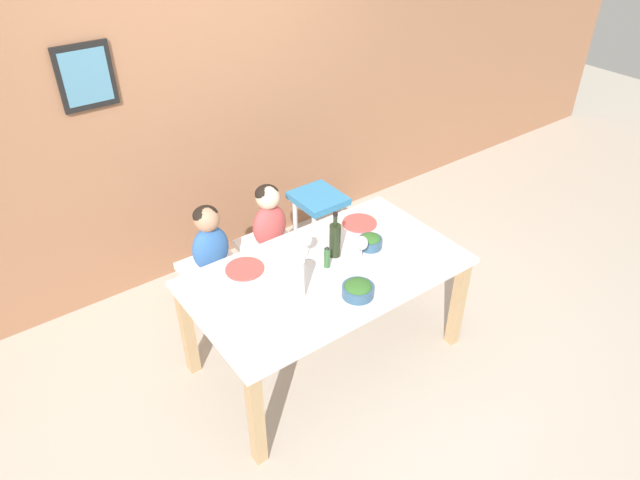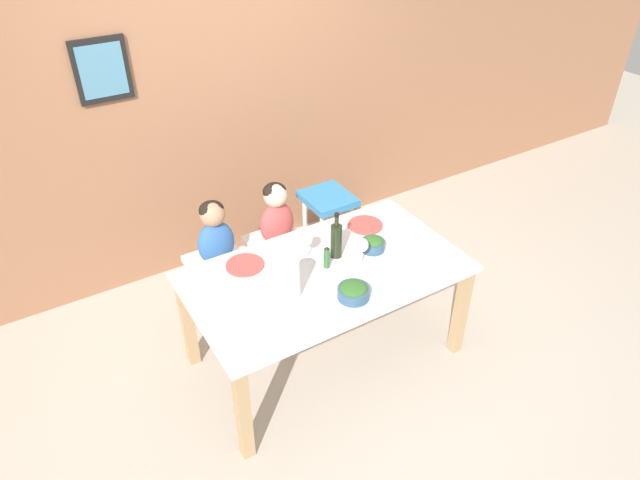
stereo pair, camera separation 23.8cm
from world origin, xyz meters
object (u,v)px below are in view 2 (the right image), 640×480
at_px(person_child_left, 215,232).
at_px(wine_bottle, 336,240).
at_px(paper_towel_roll, 291,277).
at_px(dinner_plate_front_left, 269,315).
at_px(salad_bowl_small, 373,244).
at_px(dinner_plate_back_left, 245,265).
at_px(wine_glass_near, 362,246).
at_px(dinner_plate_back_right, 365,225).
at_px(person_child_center, 276,212).
at_px(wine_glass_far, 307,239).
at_px(chair_far_left, 220,271).
at_px(chair_far_center, 278,251).
at_px(chair_right_highchair, 328,214).
at_px(salad_bowl_large, 353,291).

relative_size(person_child_left, wine_bottle, 1.54).
height_order(paper_towel_roll, dinner_plate_front_left, paper_towel_roll).
xyz_separation_m(salad_bowl_small, dinner_plate_back_left, (-0.77, 0.27, -0.04)).
height_order(person_child_left, wine_glass_near, person_child_left).
xyz_separation_m(wine_bottle, dinner_plate_back_right, (0.35, 0.18, -0.12)).
xyz_separation_m(person_child_center, wine_glass_far, (-0.08, -0.56, 0.13)).
relative_size(paper_towel_roll, wine_glass_far, 1.44).
distance_m(salad_bowl_small, dinner_plate_front_left, 0.87).
height_order(chair_far_left, dinner_plate_back_left, dinner_plate_back_left).
height_order(chair_far_left, chair_far_center, same).
height_order(chair_far_left, chair_right_highchair, chair_right_highchair).
relative_size(paper_towel_roll, dinner_plate_back_left, 1.10).
distance_m(person_child_left, dinner_plate_back_left, 0.45).
distance_m(chair_far_left, wine_glass_far, 0.82).
relative_size(chair_far_center, wine_bottle, 1.48).
bearing_deg(wine_glass_near, dinner_plate_back_left, 150.82).
relative_size(person_child_center, salad_bowl_small, 3.20).
relative_size(paper_towel_roll, salad_bowl_small, 1.71).
bearing_deg(chair_far_center, chair_far_left, 180.00).
relative_size(chair_far_center, paper_towel_roll, 1.80).
bearing_deg(wine_glass_near, chair_far_left, 128.77).
bearing_deg(dinner_plate_back_left, dinner_plate_back_right, -1.36).
xyz_separation_m(chair_right_highchair, salad_bowl_large, (-0.48, -1.03, 0.19)).
relative_size(person_child_center, salad_bowl_large, 2.62).
distance_m(person_child_center, salad_bowl_small, 0.78).
relative_size(chair_right_highchair, wine_bottle, 2.33).
height_order(chair_far_left, wine_glass_near, wine_glass_near).
bearing_deg(dinner_plate_back_left, chair_far_center, 44.54).
relative_size(dinner_plate_front_left, dinner_plate_back_right, 1.00).
bearing_deg(person_child_left, wine_glass_far, -55.60).
relative_size(chair_far_left, person_child_left, 0.96).
relative_size(salad_bowl_large, dinner_plate_back_left, 0.79).
bearing_deg(salad_bowl_small, chair_far_center, 113.89).
bearing_deg(dinner_plate_back_left, wine_bottle, -21.09).
xyz_separation_m(dinner_plate_front_left, dinner_plate_back_right, (0.97, 0.46, 0.00)).
bearing_deg(wine_bottle, wine_glass_near, -56.96).
bearing_deg(person_child_left, paper_towel_roll, -81.64).
relative_size(wine_glass_far, dinner_plate_back_right, 0.76).
relative_size(chair_far_left, dinner_plate_back_left, 1.98).
bearing_deg(paper_towel_roll, wine_bottle, 23.57).
height_order(salad_bowl_large, dinner_plate_back_left, salad_bowl_large).
xyz_separation_m(person_child_left, dinner_plate_back_left, (0.01, -0.44, 0.01)).
distance_m(chair_far_left, chair_far_center, 0.46).
bearing_deg(chair_far_center, dinner_plate_back_right, -46.93).
bearing_deg(person_child_center, person_child_left, 180.00).
height_order(chair_far_center, wine_bottle, wine_bottle).
relative_size(paper_towel_roll, salad_bowl_large, 1.40).
bearing_deg(dinner_plate_front_left, wine_glass_near, 10.72).
relative_size(wine_glass_near, dinner_plate_back_right, 0.76).
distance_m(person_child_left, dinner_plate_back_right, 1.01).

